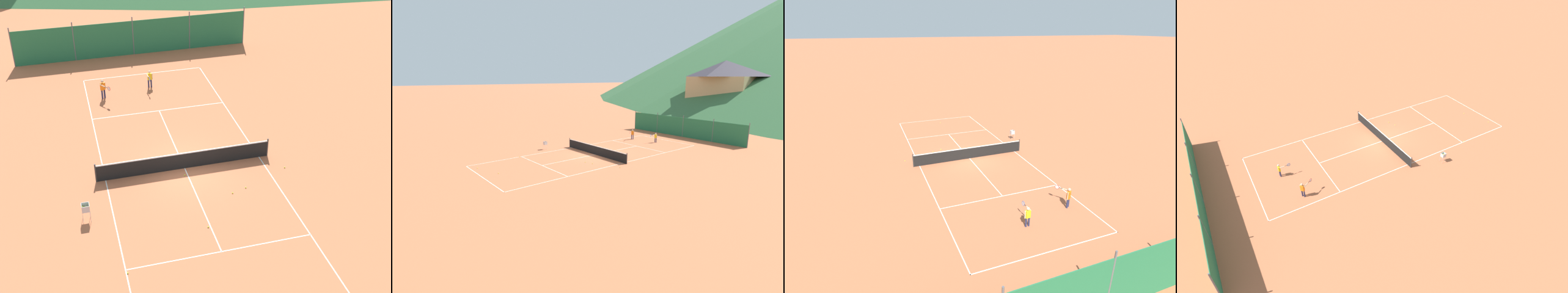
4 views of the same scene
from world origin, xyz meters
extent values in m
plane|color=#B7603D|center=(0.00, 0.00, 0.00)|extent=(600.00, 600.00, 0.00)
cube|color=white|center=(0.00, 11.90, 0.00)|extent=(8.25, 0.05, 0.01)
cube|color=white|center=(0.00, -11.90, 0.00)|extent=(8.25, 0.05, 0.01)
cube|color=white|center=(-4.10, 0.00, 0.00)|extent=(0.05, 23.85, 0.01)
cube|color=white|center=(4.10, 0.00, 0.00)|extent=(0.05, 23.85, 0.01)
cube|color=white|center=(0.00, 6.40, 0.00)|extent=(8.20, 0.05, 0.01)
cube|color=white|center=(0.00, -6.40, 0.00)|extent=(8.20, 0.05, 0.01)
cube|color=white|center=(0.00, 0.00, 0.00)|extent=(0.05, 12.80, 0.01)
cylinder|color=#2D2D2D|center=(-4.55, 0.00, 0.53)|extent=(0.08, 0.08, 1.06)
cylinder|color=#2D2D2D|center=(4.55, 0.00, 0.53)|extent=(0.08, 0.08, 1.06)
cube|color=black|center=(0.00, 0.00, 0.46)|extent=(9.10, 0.02, 0.91)
cube|color=white|center=(0.00, 0.00, 0.93)|extent=(9.10, 0.04, 0.06)
cube|color=#236B42|center=(0.00, 15.50, 1.30)|extent=(17.20, 0.04, 2.60)
cylinder|color=#59595E|center=(-8.60, 15.50, 1.45)|extent=(0.08, 0.08, 2.90)
cylinder|color=#59595E|center=(-4.30, 15.50, 1.45)|extent=(0.08, 0.08, 2.90)
cylinder|color=#59595E|center=(0.00, 15.50, 1.45)|extent=(0.08, 0.08, 2.90)
cylinder|color=#59595E|center=(4.30, 15.50, 1.45)|extent=(0.08, 0.08, 2.90)
cylinder|color=#59595E|center=(8.60, 15.50, 1.45)|extent=(0.08, 0.08, 2.90)
cylinder|color=#23284C|center=(-3.00, 9.01, 0.30)|extent=(0.11, 0.11, 0.61)
cylinder|color=#23284C|center=(-3.16, 8.90, 0.30)|extent=(0.11, 0.11, 0.61)
cube|color=orange|center=(-3.08, 8.95, 0.84)|extent=(0.34, 0.30, 0.47)
sphere|color=tan|center=(-3.08, 8.95, 1.20)|extent=(0.19, 0.19, 0.19)
cylinder|color=tan|center=(-2.93, 9.06, 0.84)|extent=(0.07, 0.07, 0.47)
cylinder|color=tan|center=(-3.11, 8.66, 1.03)|extent=(0.32, 0.43, 0.07)
cylinder|color=black|center=(-2.92, 8.37, 1.03)|extent=(0.14, 0.19, 0.03)
torus|color=red|center=(-2.78, 8.16, 1.03)|extent=(0.17, 0.25, 0.28)
cylinder|color=silver|center=(-2.78, 8.16, 1.03)|extent=(0.14, 0.21, 0.25)
cylinder|color=#23284C|center=(0.18, 9.74, 0.28)|extent=(0.10, 0.10, 0.56)
cylinder|color=#23284C|center=(-0.01, 9.73, 0.28)|extent=(0.10, 0.10, 0.56)
cube|color=yellow|center=(0.09, 9.74, 0.78)|extent=(0.28, 0.17, 0.43)
sphere|color=beige|center=(0.09, 9.74, 1.11)|extent=(0.17, 0.17, 0.17)
cylinder|color=beige|center=(0.26, 9.74, 0.78)|extent=(0.06, 0.06, 0.43)
cylinder|color=beige|center=(-0.08, 9.51, 0.95)|extent=(0.08, 0.44, 0.06)
cylinder|color=black|center=(-0.06, 9.20, 0.95)|extent=(0.04, 0.20, 0.03)
torus|color=#1E4CB2|center=(-0.05, 8.96, 0.95)|extent=(0.03, 0.28, 0.28)
cylinder|color=silver|center=(-0.05, 8.96, 0.95)|extent=(0.02, 0.25, 0.25)
sphere|color=#CCE033|center=(-4.05, -6.62, 0.03)|extent=(0.07, 0.07, 0.07)
sphere|color=#CCE033|center=(-0.12, -4.77, 0.03)|extent=(0.07, 0.07, 0.07)
sphere|color=#CCE033|center=(-0.17, -0.65, 0.03)|extent=(0.07, 0.07, 0.07)
sphere|color=#CCE033|center=(5.02, -1.34, 0.03)|extent=(0.07, 0.07, 0.07)
sphere|color=#CCE033|center=(-0.18, -10.50, 0.03)|extent=(0.07, 0.07, 0.07)
sphere|color=#CCE033|center=(1.72, -2.69, 0.03)|extent=(0.07, 0.07, 0.07)
sphere|color=#CCE033|center=(2.49, -2.45, 0.03)|extent=(0.07, 0.07, 0.07)
sphere|color=#CCE033|center=(-2.81, -11.33, 0.03)|extent=(0.07, 0.07, 0.07)
cylinder|color=#B7B7BC|center=(-5.47, -3.00, 0.28)|extent=(0.02, 0.02, 0.55)
cylinder|color=#B7B7BC|center=(-5.13, -3.00, 0.28)|extent=(0.02, 0.02, 0.55)
cylinder|color=#B7B7BC|center=(-5.47, -2.66, 0.28)|extent=(0.02, 0.02, 0.55)
cylinder|color=#B7B7BC|center=(-5.13, -2.66, 0.28)|extent=(0.02, 0.02, 0.55)
cube|color=#B7B7BC|center=(-5.30, -2.83, 0.56)|extent=(0.34, 0.34, 0.02)
cube|color=#B7B7BC|center=(-5.30, -3.00, 0.72)|extent=(0.34, 0.02, 0.34)
cube|color=#B7B7BC|center=(-5.30, -2.66, 0.72)|extent=(0.34, 0.02, 0.34)
cube|color=#B7B7BC|center=(-5.47, -2.83, 0.72)|extent=(0.02, 0.34, 0.34)
cube|color=#B7B7BC|center=(-5.13, -2.83, 0.72)|extent=(0.02, 0.34, 0.34)
sphere|color=#CCE033|center=(-5.37, -2.81, 0.60)|extent=(0.07, 0.07, 0.07)
sphere|color=#CCE033|center=(-5.22, -2.88, 0.60)|extent=(0.07, 0.07, 0.07)
sphere|color=#CCE033|center=(-5.38, -2.78, 0.60)|extent=(0.07, 0.07, 0.07)
sphere|color=#CCE033|center=(-5.40, -2.86, 0.60)|extent=(0.07, 0.07, 0.07)
sphere|color=#CCE033|center=(-5.18, -2.96, 0.60)|extent=(0.07, 0.07, 0.07)
sphere|color=#CCE033|center=(-5.25, -2.86, 0.60)|extent=(0.07, 0.07, 0.07)
sphere|color=#CCE033|center=(-5.22, -2.78, 0.66)|extent=(0.07, 0.07, 0.07)
sphere|color=#CCE033|center=(-5.20, -2.89, 0.66)|extent=(0.07, 0.07, 0.07)
sphere|color=#CCE033|center=(-5.36, -2.78, 0.66)|extent=(0.07, 0.07, 0.07)
sphere|color=#CCE033|center=(-5.37, -2.82, 0.66)|extent=(0.07, 0.07, 0.07)
sphere|color=#CCE033|center=(-5.25, -2.86, 0.66)|extent=(0.07, 0.07, 0.07)
sphere|color=#CCE033|center=(-5.17, -2.70, 0.66)|extent=(0.07, 0.07, 0.07)
sphere|color=#CCE033|center=(-5.35, -2.91, 0.71)|extent=(0.07, 0.07, 0.07)
sphere|color=#CCE033|center=(-5.22, -2.80, 0.71)|extent=(0.07, 0.07, 0.07)
sphere|color=#CCE033|center=(-5.25, -2.90, 0.71)|extent=(0.07, 0.07, 0.07)
sphere|color=#CCE033|center=(-5.28, -2.92, 0.71)|extent=(0.07, 0.07, 0.07)
sphere|color=#CCE033|center=(-5.31, -2.77, 0.71)|extent=(0.07, 0.07, 0.07)
sphere|color=#CCE033|center=(-5.42, -2.71, 0.71)|extent=(0.07, 0.07, 0.07)
camera|label=1|loc=(-5.50, -22.51, 16.19)|focal=50.00mm
camera|label=2|loc=(23.52, -20.01, 7.94)|focal=28.00mm
camera|label=3|loc=(7.40, 21.65, 10.08)|focal=28.00mm
camera|label=4|loc=(-19.81, 13.01, 16.49)|focal=28.00mm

